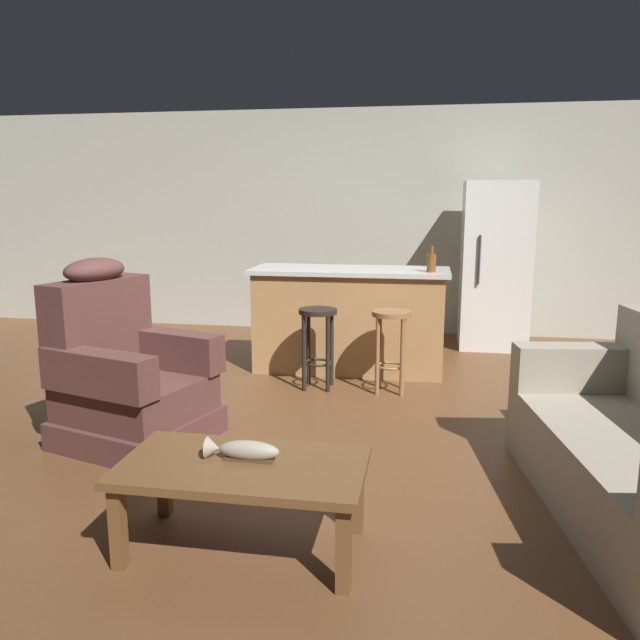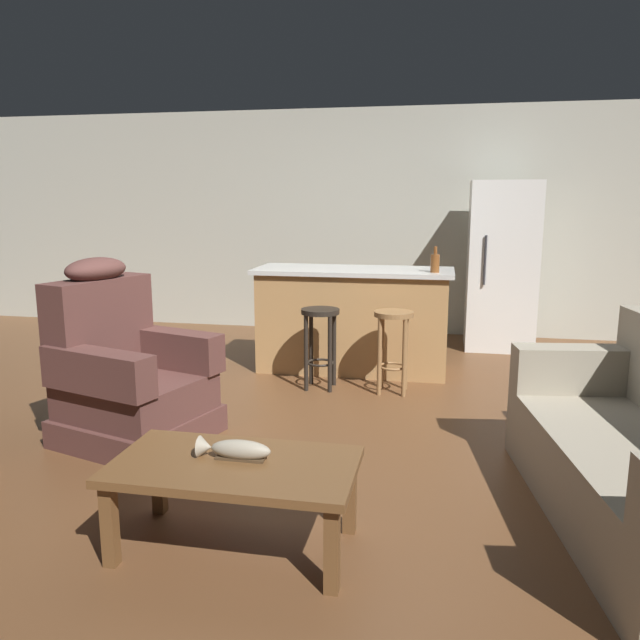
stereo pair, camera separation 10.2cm
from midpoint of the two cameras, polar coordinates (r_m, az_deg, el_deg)
name	(u,v)px [view 1 (the left image)]	position (r m, az deg, el deg)	size (l,w,h in m)	color
ground_plane	(326,418)	(4.62, -0.11, -8.94)	(12.00, 12.00, 0.00)	brown
back_wall	(369,222)	(7.44, 4.11, 8.89)	(12.00, 0.05, 2.60)	#B2B2A3
coffee_table	(243,474)	(2.91, -8.09, -13.81)	(1.10, 0.60, 0.42)	brown
fish_figurine	(242,450)	(2.90, -8.17, -11.73)	(0.34, 0.10, 0.10)	#4C3823
recliner_near_lamp	(126,377)	(4.33, -17.94, -5.01)	(1.05, 1.05, 1.20)	brown
kitchen_island	(350,319)	(5.78, 2.21, 0.07)	(1.80, 0.70, 0.95)	#AD7F4C
bar_stool_left	(318,333)	(5.20, -0.76, -1.24)	(0.32, 0.32, 0.68)	black
bar_stool_right	(391,336)	(5.13, 5.94, -1.48)	(0.32, 0.32, 0.68)	olive
refrigerator	(495,265)	(6.89, 15.29, 4.85)	(0.70, 0.69, 1.76)	white
bottle_tall_green	(431,262)	(5.50, 9.62, 5.22)	(0.08, 0.08, 0.23)	brown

